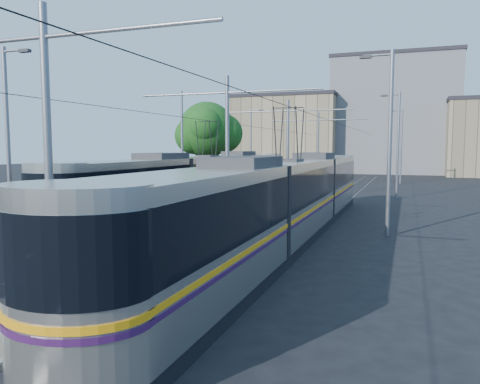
% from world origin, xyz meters
% --- Properties ---
extents(ground, '(160.00, 160.00, 0.00)m').
position_xyz_m(ground, '(0.00, 0.00, 0.00)').
color(ground, black).
rests_on(ground, ground).
extents(platform, '(4.00, 50.00, 0.30)m').
position_xyz_m(platform, '(0.00, 17.00, 0.15)').
color(platform, gray).
rests_on(platform, ground).
extents(tactile_strip_left, '(0.70, 50.00, 0.01)m').
position_xyz_m(tactile_strip_left, '(-1.45, 17.00, 0.30)').
color(tactile_strip_left, gray).
rests_on(tactile_strip_left, platform).
extents(tactile_strip_right, '(0.70, 50.00, 0.01)m').
position_xyz_m(tactile_strip_right, '(1.45, 17.00, 0.30)').
color(tactile_strip_right, gray).
rests_on(tactile_strip_right, platform).
extents(rails, '(8.71, 70.00, 0.03)m').
position_xyz_m(rails, '(0.00, 17.00, 0.02)').
color(rails, gray).
rests_on(rails, ground).
extents(tram_left, '(2.43, 28.88, 5.50)m').
position_xyz_m(tram_left, '(-3.60, 13.77, 1.71)').
color(tram_left, black).
rests_on(tram_left, ground).
extents(tram_right, '(2.43, 28.39, 5.50)m').
position_xyz_m(tram_right, '(3.60, 5.77, 1.86)').
color(tram_right, black).
rests_on(tram_right, ground).
extents(catenary, '(9.20, 70.00, 7.00)m').
position_xyz_m(catenary, '(0.00, 14.15, 4.52)').
color(catenary, gray).
rests_on(catenary, platform).
extents(street_lamps, '(15.18, 38.22, 8.00)m').
position_xyz_m(street_lamps, '(-0.00, 21.00, 4.18)').
color(street_lamps, gray).
rests_on(street_lamps, ground).
extents(shelter, '(0.71, 1.06, 2.22)m').
position_xyz_m(shelter, '(0.90, 10.81, 1.46)').
color(shelter, black).
rests_on(shelter, platform).
extents(tree, '(5.44, 5.03, 7.91)m').
position_xyz_m(tree, '(-8.31, 25.29, 5.35)').
color(tree, '#382314').
rests_on(tree, ground).
extents(building_left, '(16.32, 12.24, 11.95)m').
position_xyz_m(building_left, '(-10.00, 60.00, 5.99)').
color(building_left, tan).
rests_on(building_left, ground).
extents(building_centre, '(18.36, 14.28, 17.51)m').
position_xyz_m(building_centre, '(6.00, 64.00, 8.77)').
color(building_centre, slate).
rests_on(building_centre, ground).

